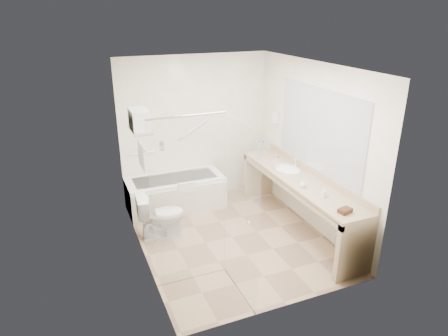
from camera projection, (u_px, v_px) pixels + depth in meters
name	position (u px, v px, depth m)	size (l,w,h in m)	color
floor	(232.00, 237.00, 5.96)	(3.20, 3.20, 0.00)	tan
ceiling	(233.00, 66.00, 5.03)	(2.60, 3.20, 0.10)	silver
wall_back	(195.00, 129.00, 6.87)	(2.60, 0.10, 2.50)	white
wall_front	(294.00, 208.00, 4.12)	(2.60, 0.10, 2.50)	white
wall_left	(138.00, 172.00, 5.04)	(0.10, 3.20, 2.50)	white
wall_right	(312.00, 147.00, 5.96)	(0.10, 3.20, 2.50)	white
bathtub	(176.00, 193.00, 6.75)	(1.60, 0.73, 0.59)	white
grab_bar_short	(142.00, 153.00, 6.61)	(0.03, 0.03, 0.40)	silver
grab_bar_long	(193.00, 130.00, 6.82)	(0.03, 0.03, 0.60)	silver
shower_enclosure	(214.00, 207.00, 4.55)	(0.96, 0.91, 2.11)	silver
towel_shelf	(140.00, 126.00, 5.20)	(0.24, 0.55, 0.81)	silver
vanity_counter	(299.00, 191.00, 5.96)	(0.55, 2.70, 0.95)	tan
sink	(287.00, 170.00, 6.25)	(0.40, 0.52, 0.14)	white
faucet	(296.00, 162.00, 6.26)	(0.03, 0.03, 0.14)	silver
mirror	(319.00, 130.00, 5.71)	(0.02, 2.00, 1.20)	#A9AFB5
hairdryer_unit	(275.00, 118.00, 6.77)	(0.08, 0.10, 0.18)	silver
toilet	(161.00, 216.00, 5.86)	(0.39, 0.70, 0.68)	white
amenity_basket	(345.00, 211.00, 4.87)	(0.17, 0.11, 0.06)	#49281A
soap_bottle_a	(324.00, 195.00, 5.29)	(0.06, 0.13, 0.06)	silver
soap_bottle_b	(303.00, 184.00, 5.57)	(0.08, 0.11, 0.08)	silver
water_bottle_left	(278.00, 163.00, 6.20)	(0.06, 0.06, 0.21)	silver
water_bottle_mid	(259.00, 147.00, 6.90)	(0.07, 0.07, 0.22)	silver
water_bottle_right	(263.00, 147.00, 6.93)	(0.06, 0.06, 0.20)	silver
drinking_glass_near	(264.00, 153.00, 6.75)	(0.07, 0.07, 0.09)	silver
drinking_glass_far	(275.00, 165.00, 6.25)	(0.08, 0.08, 0.10)	silver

